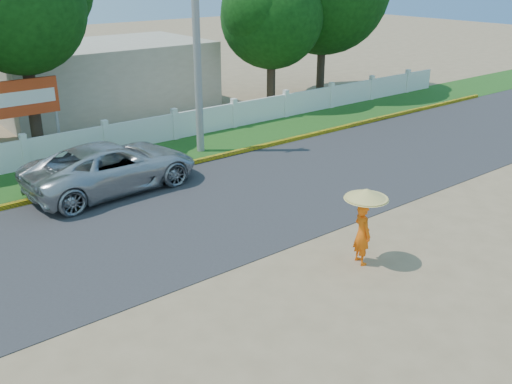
# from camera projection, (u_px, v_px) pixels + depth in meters

# --- Properties ---
(ground) EXTENTS (120.00, 120.00, 0.00)m
(ground) POSITION_uv_depth(u_px,v_px,m) (308.00, 267.00, 13.60)
(ground) COLOR #9E8460
(ground) RESTS_ON ground
(road) EXTENTS (60.00, 7.00, 0.02)m
(road) POSITION_uv_depth(u_px,v_px,m) (204.00, 208.00, 16.88)
(road) COLOR #38383A
(road) RESTS_ON ground
(grass_verge) EXTENTS (60.00, 3.50, 0.03)m
(grass_verge) POSITION_uv_depth(u_px,v_px,m) (124.00, 163.00, 20.71)
(grass_verge) COLOR #2D601E
(grass_verge) RESTS_ON ground
(curb) EXTENTS (40.00, 0.18, 0.16)m
(curb) POSITION_uv_depth(u_px,v_px,m) (147.00, 174.00, 19.45)
(curb) COLOR yellow
(curb) RESTS_ON ground
(fence) EXTENTS (40.00, 0.10, 1.10)m
(fence) POSITION_uv_depth(u_px,v_px,m) (106.00, 140.00, 21.57)
(fence) COLOR silver
(fence) RESTS_ON ground
(building_near) EXTENTS (10.00, 6.00, 3.20)m
(building_near) POSITION_uv_depth(u_px,v_px,m) (102.00, 77.00, 27.87)
(building_near) COLOR #B7AD99
(building_near) RESTS_ON ground
(utility_pole) EXTENTS (0.28, 0.28, 7.19)m
(utility_pole) POSITION_uv_depth(u_px,v_px,m) (197.00, 57.00, 20.68)
(utility_pole) COLOR gray
(utility_pole) RESTS_ON ground
(vehicle) EXTENTS (5.64, 2.86, 1.53)m
(vehicle) POSITION_uv_depth(u_px,v_px,m) (112.00, 167.00, 18.03)
(vehicle) COLOR #B0B4B9
(vehicle) RESTS_ON ground
(monk_with_parasol) EXTENTS (1.05, 1.05, 1.91)m
(monk_with_parasol) POSITION_uv_depth(u_px,v_px,m) (364.00, 215.00, 13.36)
(monk_with_parasol) COLOR #F9600D
(monk_with_parasol) RESTS_ON ground
(billboard) EXTENTS (2.50, 0.13, 2.95)m
(billboard) POSITION_uv_depth(u_px,v_px,m) (24.00, 102.00, 20.36)
(billboard) COLOR gray
(billboard) RESTS_ON ground
(tree_row) EXTENTS (33.85, 7.61, 9.14)m
(tree_row) POSITION_uv_depth(u_px,v_px,m) (111.00, 10.00, 23.12)
(tree_row) COLOR #473828
(tree_row) RESTS_ON ground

